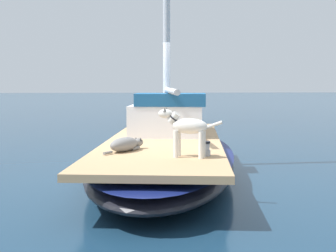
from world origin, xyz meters
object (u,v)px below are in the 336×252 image
dog_white (186,128)px  moored_boat_far_astern (165,110)px  dog_grey (126,144)px  coiled_rope (125,146)px  sailboat_main (164,157)px  deck_winch (205,149)px

dog_white → moored_boat_far_astern: 12.63m
dog_grey → coiled_rope: 0.47m
coiled_rope → sailboat_main: bearing=52.7°
sailboat_main → coiled_rope: bearing=-127.3°
sailboat_main → dog_grey: size_ratio=9.26×
coiled_rope → moored_boat_far_astern: size_ratio=0.04×
dog_grey → coiled_rope: bearing=90.8°
sailboat_main → deck_winch: (0.47, -1.90, 0.42)m
deck_winch → dog_white: bearing=-157.3°
deck_winch → moored_boat_far_astern: (0.30, 12.48, -0.22)m
sailboat_main → dog_white: bearing=-84.9°
dog_grey → coiled_rope: (-0.01, 0.46, -0.08)m
dog_grey → coiled_rope: dog_grey is taller
deck_winch → moored_boat_far_astern: moored_boat_far_astern is taller
coiled_rope → moored_boat_far_astern: moored_boat_far_astern is taller
sailboat_main → deck_winch: 2.00m
dog_grey → moored_boat_far_astern: bearing=83.1°
dog_white → dog_grey: 1.13m
moored_boat_far_astern → coiled_rope: bearing=-97.3°
dog_grey → moored_boat_far_astern: 12.04m
sailboat_main → moored_boat_far_astern: 10.61m
deck_winch → moored_boat_far_astern: bearing=88.6°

